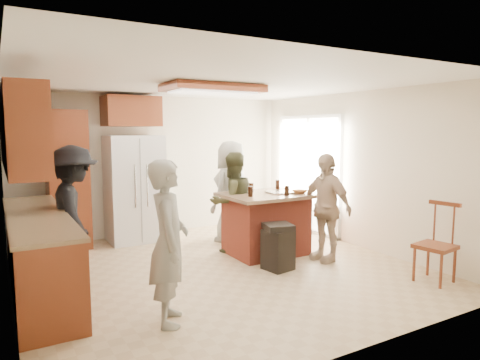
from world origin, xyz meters
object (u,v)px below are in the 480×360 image
refrigerator (135,189)px  trash_bin (278,246)px  person_behind_left (232,202)px  person_side_right (325,207)px  person_counter (74,212)px  spindle_chair (436,246)px  kitchen_island (266,223)px  person_front_left (169,242)px  person_behind_right (231,191)px

refrigerator → trash_bin: (1.23, -2.50, -0.58)m
trash_bin → person_behind_left: bearing=95.5°
person_side_right → person_counter: 3.42m
trash_bin → spindle_chair: 1.98m
person_side_right → spindle_chair: person_side_right is taller
kitchen_island → trash_bin: size_ratio=2.03×
person_behind_left → refrigerator: bearing=-54.7°
person_front_left → kitchen_island: size_ratio=1.26×
kitchen_island → person_counter: bearing=173.4°
kitchen_island → person_front_left: bearing=-144.5°
person_behind_right → person_counter: bearing=-12.5°
kitchen_island → spindle_chair: 2.39m
refrigerator → person_counter: bearing=-129.5°
person_side_right → person_counter: person_counter is taller
person_front_left → trash_bin: 2.07m
spindle_chair → kitchen_island: bearing=118.9°
person_behind_right → person_counter: 2.68m
person_behind_left → person_behind_right: bearing=-120.7°
person_side_right → person_counter: bearing=-112.7°
person_behind_left → person_counter: person_counter is taller
person_counter → trash_bin: bearing=-113.3°
person_behind_right → trash_bin: (-0.18, -1.64, -0.54)m
refrigerator → trash_bin: size_ratio=2.86×
refrigerator → kitchen_island: (1.51, -1.77, -0.43)m
refrigerator → trash_bin: refrigerator is taller
person_behind_right → spindle_chair: person_behind_right is taller
person_front_left → person_side_right: bearing=-52.1°
person_behind_left → spindle_chair: 2.91m
refrigerator → kitchen_island: size_ratio=1.41×
refrigerator → person_side_right: bearing=-50.2°
person_front_left → kitchen_island: bearing=-33.4°
person_side_right → trash_bin: size_ratio=2.48×
person_behind_left → person_counter: size_ratio=0.91×
person_counter → spindle_chair: person_counter is taller
trash_bin → person_front_left: bearing=-156.8°
person_side_right → spindle_chair: size_ratio=1.57×
person_front_left → refrigerator: 3.35m
person_counter → person_behind_left: bearing=-88.9°
person_front_left → person_behind_right: 3.17m
person_behind_right → kitchen_island: 1.00m
trash_bin → spindle_chair: size_ratio=0.63×
person_behind_left → person_behind_right: person_behind_right is taller
person_side_right → kitchen_island: size_ratio=1.22×
person_counter → person_front_left: bearing=-162.6°
person_behind_left → person_counter: 2.33m
person_behind_left → person_counter: (-2.32, -0.05, 0.07)m
person_behind_right → refrigerator: (-1.41, 0.85, 0.04)m
refrigerator → spindle_chair: bearing=-55.4°
person_behind_right → kitchen_island: (0.10, -0.92, -0.38)m
person_behind_left → trash_bin: bearing=92.3°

